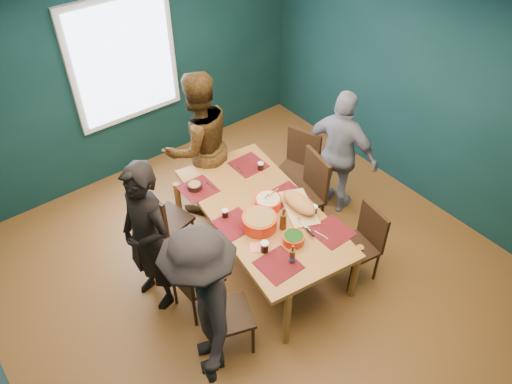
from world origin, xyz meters
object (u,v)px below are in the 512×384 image
(bowl_dumpling, at_px, (268,202))
(bowl_herbs, at_px, (293,238))
(dining_table, at_px, (262,215))
(chair_left_far, at_px, (161,219))
(chair_right_far, at_px, (299,163))
(bowl_salad, at_px, (259,221))
(chair_left_mid, at_px, (189,276))
(person_back, at_px, (199,146))
(person_right, at_px, (341,154))
(chair_right_near, at_px, (364,239))
(person_near_left, at_px, (203,305))
(chair_right_mid, at_px, (307,189))
(cutting_board, at_px, (299,204))
(chair_left_near, at_px, (219,312))
(person_far_left, at_px, (148,239))

(bowl_dumpling, relative_size, bowl_herbs, 1.29)
(dining_table, relative_size, chair_left_far, 2.30)
(chair_right_far, distance_m, bowl_salad, 1.41)
(chair_left_mid, bearing_deg, person_back, 49.88)
(chair_left_mid, bearing_deg, person_right, 3.51)
(dining_table, height_order, chair_left_far, chair_left_far)
(chair_right_near, xyz_separation_m, person_near_left, (-1.87, 0.13, 0.32))
(bowl_herbs, bearing_deg, bowl_salad, 110.00)
(chair_right_mid, relative_size, cutting_board, 1.42)
(bowl_dumpling, relative_size, cutting_board, 0.38)
(chair_left_far, relative_size, bowl_salad, 2.75)
(chair_right_mid, xyz_separation_m, person_back, (-0.74, 1.06, 0.32))
(person_right, bearing_deg, chair_left_near, 93.57)
(chair_left_far, distance_m, chair_left_mid, 0.85)
(person_right, xyz_separation_m, cutting_board, (-0.99, -0.39, 0.05))
(person_near_left, relative_size, bowl_herbs, 7.84)
(cutting_board, bearing_deg, chair_left_far, 161.43)
(chair_left_mid, relative_size, chair_right_far, 0.94)
(chair_left_mid, relative_size, bowl_dumpling, 3.31)
(chair_left_far, relative_size, person_right, 0.59)
(chair_right_near, relative_size, person_right, 0.55)
(cutting_board, bearing_deg, person_far_left, -176.34)
(chair_left_far, xyz_separation_m, cutting_board, (1.09, -0.97, 0.30))
(chair_left_mid, relative_size, person_back, 0.50)
(chair_left_near, distance_m, person_back, 2.06)
(chair_right_near, distance_m, bowl_salad, 1.14)
(chair_right_far, bearing_deg, cutting_board, -151.56)
(person_far_left, height_order, cutting_board, person_far_left)
(bowl_herbs, bearing_deg, chair_left_mid, 153.73)
(bowl_salad, relative_size, bowl_herbs, 1.62)
(chair_left_mid, bearing_deg, person_far_left, 114.30)
(chair_right_mid, height_order, bowl_salad, chair_right_mid)
(chair_left_mid, distance_m, person_back, 1.63)
(chair_left_far, relative_size, chair_right_far, 0.98)
(bowl_dumpling, height_order, cutting_board, bowl_dumpling)
(chair_right_mid, relative_size, person_far_left, 0.59)
(dining_table, relative_size, person_right, 1.36)
(person_right, bearing_deg, chair_right_near, 133.99)
(chair_right_mid, height_order, bowl_dumpling, bowl_dumpling)
(chair_left_far, relative_size, person_back, 0.52)
(person_near_left, height_order, bowl_herbs, person_near_left)
(chair_left_near, distance_m, chair_right_far, 2.27)
(person_far_left, height_order, person_near_left, person_far_left)
(bowl_salad, bearing_deg, cutting_board, -5.43)
(person_right, bearing_deg, bowl_herbs, 102.46)
(cutting_board, bearing_deg, bowl_herbs, -115.02)
(dining_table, xyz_separation_m, bowl_dumpling, (0.08, -0.00, 0.13))
(chair_left_far, relative_size, bowl_herbs, 4.46)
(person_near_left, relative_size, cutting_board, 2.33)
(chair_left_mid, bearing_deg, chair_right_far, 14.99)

